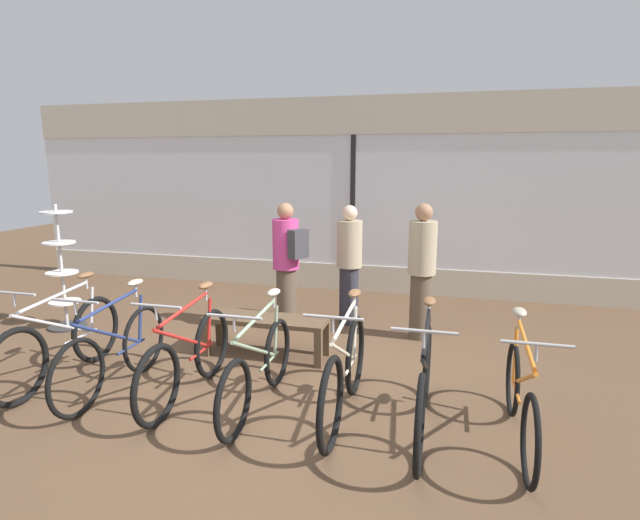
{
  "coord_description": "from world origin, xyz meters",
  "views": [
    {
      "loc": [
        1.55,
        -4.23,
        2.19
      ],
      "look_at": [
        0.0,
        1.76,
        0.95
      ],
      "focal_mm": 28.0,
      "sensor_mm": 36.0,
      "label": 1
    }
  ],
  "objects": [
    {
      "name": "shop_back_wall",
      "position": [
        0.0,
        3.94,
        1.64
      ],
      "size": [
        12.0,
        0.08,
        3.2
      ],
      "color": "beige",
      "rests_on": "ground_plane"
    },
    {
      "name": "bicycle_right",
      "position": [
        1.43,
        -0.4,
        0.4
      ],
      "size": [
        0.46,
        1.78,
        1.04
      ],
      "color": "black",
      "rests_on": "ground_plane"
    },
    {
      "name": "accessory_rack",
      "position": [
        -3.32,
        1.08,
        0.68
      ],
      "size": [
        0.48,
        0.48,
        1.64
      ],
      "color": "#333333",
      "rests_on": "ground_plane"
    },
    {
      "name": "customer_mid_floor",
      "position": [
        1.26,
        1.85,
        0.89
      ],
      "size": [
        0.39,
        0.39,
        1.69
      ],
      "color": "brown",
      "rests_on": "ground_plane"
    },
    {
      "name": "bicycle_far_left",
      "position": [
        -2.15,
        -0.3,
        0.39
      ],
      "size": [
        0.46,
        1.78,
        1.05
      ],
      "color": "black",
      "rests_on": "ground_plane"
    },
    {
      "name": "bicycle_center",
      "position": [
        -0.02,
        -0.35,
        0.37
      ],
      "size": [
        0.46,
        1.71,
        1.01
      ],
      "color": "black",
      "rests_on": "ground_plane"
    },
    {
      "name": "display_bench",
      "position": [
        -0.39,
        0.82,
        0.37
      ],
      "size": [
        1.4,
        0.44,
        0.45
      ],
      "color": "brown",
      "rests_on": "ground_plane"
    },
    {
      "name": "ground_plane",
      "position": [
        0.0,
        0.0,
        0.0
      ],
      "size": [
        24.0,
        24.0,
        0.0
      ],
      "primitive_type": "plane",
      "color": "brown"
    },
    {
      "name": "bicycle_center_right",
      "position": [
        0.76,
        -0.32,
        0.4
      ],
      "size": [
        0.46,
        1.75,
        1.06
      ],
      "color": "black",
      "rests_on": "ground_plane"
    },
    {
      "name": "bicycle_far_right",
      "position": [
        2.16,
        -0.37,
        0.37
      ],
      "size": [
        0.46,
        1.66,
        1.0
      ],
      "color": "black",
      "rests_on": "ground_plane"
    },
    {
      "name": "customer_near_rack",
      "position": [
        -0.45,
        1.77,
        0.9
      ],
      "size": [
        0.56,
        0.49,
        1.66
      ],
      "color": "brown",
      "rests_on": "ground_plane"
    },
    {
      "name": "bicycle_center_left",
      "position": [
        -0.73,
        -0.32,
        0.38
      ],
      "size": [
        0.46,
        1.71,
        1.03
      ],
      "color": "black",
      "rests_on": "ground_plane"
    },
    {
      "name": "bicycle_left",
      "position": [
        -1.48,
        -0.37,
        0.39
      ],
      "size": [
        0.46,
        1.68,
        1.03
      ],
      "color": "black",
      "rests_on": "ground_plane"
    },
    {
      "name": "customer_by_window",
      "position": [
        0.29,
        2.2,
        0.84
      ],
      "size": [
        0.42,
        0.42,
        1.61
      ],
      "color": "#2D2D38",
      "rests_on": "ground_plane"
    }
  ]
}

